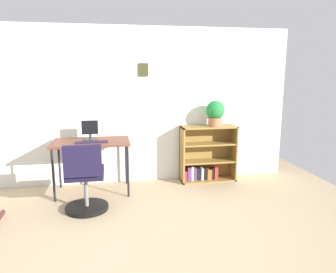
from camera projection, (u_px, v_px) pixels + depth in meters
ground_plane at (132, 257)px, 2.92m from camera, size 6.24×6.24×0.00m
wall_back at (120, 106)px, 4.77m from camera, size 5.20×0.12×2.32m
desk at (91, 145)px, 4.38m from camera, size 1.04×0.61×0.73m
monitor at (90, 132)px, 4.41m from camera, size 0.22×0.20×0.27m
keyboard at (92, 142)px, 4.27m from camera, size 0.43×0.12×0.02m
office_chair at (85, 183)px, 3.79m from camera, size 0.52×0.55×0.86m
bookshelf_low at (206, 156)px, 4.96m from camera, size 0.85×0.30×0.86m
potted_plant_on_shelf at (215, 112)px, 4.79m from camera, size 0.28×0.28×0.38m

